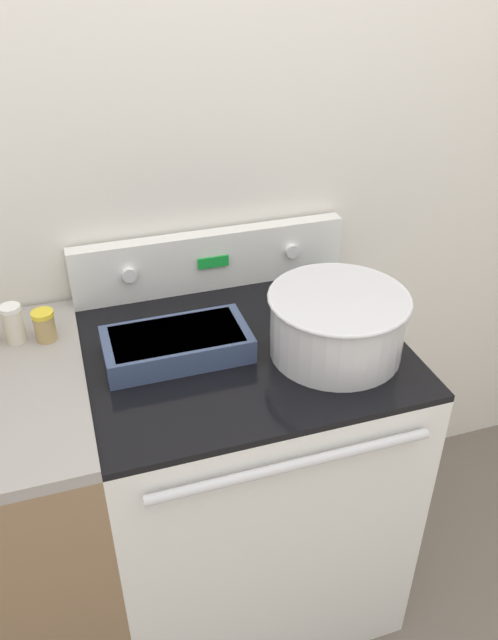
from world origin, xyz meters
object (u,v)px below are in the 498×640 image
(ladle, at_px, (364,291))
(casserole_dish, at_px, (177,343))
(spice_jar_yellow_cap, at_px, (45,325))
(spice_jar_white_cap, at_px, (13,324))
(mixing_bowl, at_px, (337,321))

(ladle, bearing_deg, casserole_dish, -171.23)
(casserole_dish, relative_size, spice_jar_yellow_cap, 4.35)
(casserole_dish, distance_m, ladle, 0.56)
(ladle, bearing_deg, spice_jar_white_cap, 174.85)
(spice_jar_yellow_cap, height_order, spice_jar_white_cap, spice_jar_white_cap)
(casserole_dish, xyz_separation_m, spice_jar_white_cap, (-0.38, 0.17, 0.03))
(mixing_bowl, bearing_deg, spice_jar_white_cap, 159.99)
(mixing_bowl, bearing_deg, ladle, 47.66)
(mixing_bowl, height_order, ladle, mixing_bowl)
(mixing_bowl, bearing_deg, spice_jar_yellow_cap, 159.20)
(mixing_bowl, height_order, casserole_dish, mixing_bowl)
(mixing_bowl, xyz_separation_m, casserole_dish, (-0.38, 0.11, -0.05))
(spice_jar_yellow_cap, bearing_deg, spice_jar_white_cap, 167.77)
(mixing_bowl, bearing_deg, casserole_dish, 164.33)
(ladle, height_order, spice_jar_white_cap, spice_jar_white_cap)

